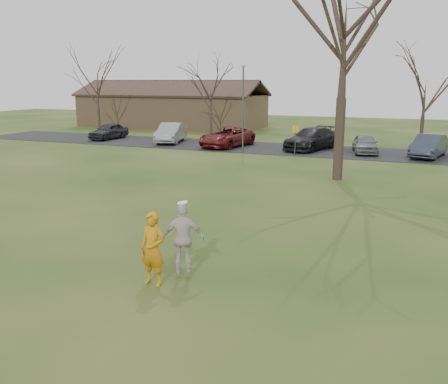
{
  "coord_description": "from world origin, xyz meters",
  "views": [
    {
      "loc": [
        5.77,
        -10.29,
        5.08
      ],
      "look_at": [
        0.0,
        4.0,
        1.5
      ],
      "focal_mm": 38.57,
      "sensor_mm": 36.0,
      "label": 1
    }
  ],
  "objects_px": {
    "player_defender": "(153,249)",
    "building": "(172,109)",
    "car_3": "(312,139)",
    "car_4": "(365,144)",
    "car_2": "(227,137)",
    "big_tree": "(345,41)",
    "car_1": "(171,133)",
    "car_5": "(429,146)",
    "lamp_post": "(243,96)",
    "car_0": "(109,131)",
    "catching_play": "(183,238)"
  },
  "relations": [
    {
      "from": "car_2",
      "to": "big_tree",
      "type": "bearing_deg",
      "value": -33.89
    },
    {
      "from": "player_defender",
      "to": "car_2",
      "type": "distance_m",
      "value": 26.01
    },
    {
      "from": "car_0",
      "to": "car_4",
      "type": "relative_size",
      "value": 1.04
    },
    {
      "from": "building",
      "to": "big_tree",
      "type": "distance_m",
      "value": 32.23
    },
    {
      "from": "car_3",
      "to": "lamp_post",
      "type": "height_order",
      "value": "lamp_post"
    },
    {
      "from": "car_5",
      "to": "lamp_post",
      "type": "xyz_separation_m",
      "value": [
        -12.52,
        -2.11,
        3.17
      ]
    },
    {
      "from": "lamp_post",
      "to": "car_2",
      "type": "bearing_deg",
      "value": 135.78
    },
    {
      "from": "building",
      "to": "car_4",
      "type": "bearing_deg",
      "value": -30.26
    },
    {
      "from": "player_defender",
      "to": "lamp_post",
      "type": "relative_size",
      "value": 0.3
    },
    {
      "from": "lamp_post",
      "to": "car_0",
      "type": "bearing_deg",
      "value": 168.84
    },
    {
      "from": "car_1",
      "to": "big_tree",
      "type": "distance_m",
      "value": 19.32
    },
    {
      "from": "player_defender",
      "to": "car_0",
      "type": "height_order",
      "value": "player_defender"
    },
    {
      "from": "player_defender",
      "to": "building",
      "type": "distance_m",
      "value": 43.18
    },
    {
      "from": "car_3",
      "to": "car_4",
      "type": "bearing_deg",
      "value": 11.2
    },
    {
      "from": "car_2",
      "to": "car_3",
      "type": "xyz_separation_m",
      "value": [
        6.44,
        0.91,
        0.05
      ]
    },
    {
      "from": "car_5",
      "to": "big_tree",
      "type": "height_order",
      "value": "big_tree"
    },
    {
      "from": "lamp_post",
      "to": "big_tree",
      "type": "xyz_separation_m",
      "value": [
        8.0,
        -7.5,
        3.03
      ]
    },
    {
      "from": "lamp_post",
      "to": "car_1",
      "type": "bearing_deg",
      "value": 160.31
    },
    {
      "from": "car_3",
      "to": "big_tree",
      "type": "height_order",
      "value": "big_tree"
    },
    {
      "from": "car_4",
      "to": "car_5",
      "type": "relative_size",
      "value": 0.86
    },
    {
      "from": "car_1",
      "to": "catching_play",
      "type": "relative_size",
      "value": 2.57
    },
    {
      "from": "car_2",
      "to": "big_tree",
      "type": "xyz_separation_m",
      "value": [
        10.01,
        -9.46,
        6.21
      ]
    },
    {
      "from": "building",
      "to": "big_tree",
      "type": "xyz_separation_m",
      "value": [
        22.0,
        -23.0,
        5.07
      ]
    },
    {
      "from": "player_defender",
      "to": "big_tree",
      "type": "bearing_deg",
      "value": 84.87
    },
    {
      "from": "catching_play",
      "to": "big_tree",
      "type": "xyz_separation_m",
      "value": [
        1.65,
        14.68,
        5.91
      ]
    },
    {
      "from": "lamp_post",
      "to": "car_4",
      "type": "bearing_deg",
      "value": 16.46
    },
    {
      "from": "car_0",
      "to": "lamp_post",
      "type": "bearing_deg",
      "value": -8.06
    },
    {
      "from": "car_1",
      "to": "building",
      "type": "xyz_separation_m",
      "value": [
        -6.73,
        12.9,
        1.09
      ]
    },
    {
      "from": "player_defender",
      "to": "car_1",
      "type": "height_order",
      "value": "player_defender"
    },
    {
      "from": "car_3",
      "to": "car_5",
      "type": "distance_m",
      "value": 8.13
    },
    {
      "from": "car_0",
      "to": "car_4",
      "type": "distance_m",
      "value": 21.82
    },
    {
      "from": "player_defender",
      "to": "car_4",
      "type": "relative_size",
      "value": 0.48
    },
    {
      "from": "car_5",
      "to": "catching_play",
      "type": "bearing_deg",
      "value": -91.03
    },
    {
      "from": "car_4",
      "to": "big_tree",
      "type": "bearing_deg",
      "value": -103.32
    },
    {
      "from": "car_1",
      "to": "car_3",
      "type": "distance_m",
      "value": 11.7
    },
    {
      "from": "lamp_post",
      "to": "big_tree",
      "type": "distance_m",
      "value": 11.38
    },
    {
      "from": "car_1",
      "to": "lamp_post",
      "type": "xyz_separation_m",
      "value": [
        7.27,
        -2.6,
        3.12
      ]
    },
    {
      "from": "car_1",
      "to": "big_tree",
      "type": "xyz_separation_m",
      "value": [
        15.27,
        -10.1,
        6.16
      ]
    },
    {
      "from": "player_defender",
      "to": "car_2",
      "type": "height_order",
      "value": "player_defender"
    },
    {
      "from": "car_0",
      "to": "car_2",
      "type": "relative_size",
      "value": 0.76
    },
    {
      "from": "player_defender",
      "to": "catching_play",
      "type": "xyz_separation_m",
      "value": [
        0.53,
        0.66,
        0.14
      ]
    },
    {
      "from": "car_1",
      "to": "car_5",
      "type": "height_order",
      "value": "car_1"
    },
    {
      "from": "car_0",
      "to": "building",
      "type": "relative_size",
      "value": 0.2
    },
    {
      "from": "car_1",
      "to": "car_2",
      "type": "bearing_deg",
      "value": -21.11
    },
    {
      "from": "big_tree",
      "to": "car_4",
      "type": "bearing_deg",
      "value": 88.04
    },
    {
      "from": "car_3",
      "to": "big_tree",
      "type": "xyz_separation_m",
      "value": [
        3.57,
        -10.37,
        6.16
      ]
    },
    {
      "from": "car_3",
      "to": "car_4",
      "type": "height_order",
      "value": "car_3"
    },
    {
      "from": "player_defender",
      "to": "car_3",
      "type": "distance_m",
      "value": 25.75
    },
    {
      "from": "player_defender",
      "to": "car_2",
      "type": "bearing_deg",
      "value": 110.48
    },
    {
      "from": "car_3",
      "to": "catching_play",
      "type": "xyz_separation_m",
      "value": [
        1.92,
        -25.05,
        0.25
      ]
    }
  ]
}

